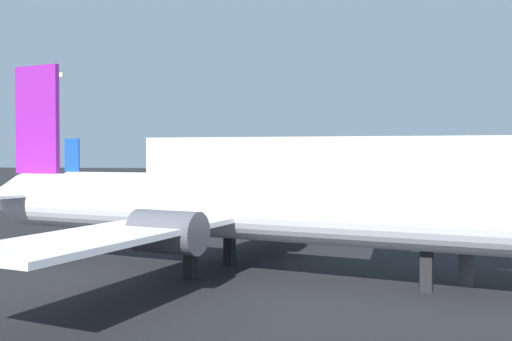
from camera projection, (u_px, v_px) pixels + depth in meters
The scene contains 4 objects.
airplane_at_gate at pixel (228, 207), 28.75m from camera, with size 36.30×28.54×11.62m.
airplane_distant at pixel (120, 181), 76.88m from camera, with size 23.85×22.65×8.73m.
light_mast_left at pixel (58, 124), 109.64m from camera, with size 2.40×0.50×22.70m.
terminal_building at pixel (345, 161), 126.51m from camera, with size 86.09×23.71×10.39m, color beige.
Camera 1 is at (3.49, -6.07, 5.96)m, focal length 39.00 mm.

